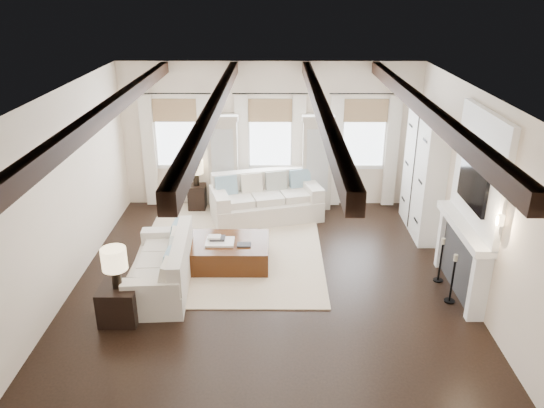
{
  "coord_description": "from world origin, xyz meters",
  "views": [
    {
      "loc": [
        0.11,
        -7.56,
        4.71
      ],
      "look_at": [
        0.06,
        0.93,
        1.15
      ],
      "focal_mm": 35.0,
      "sensor_mm": 36.0,
      "label": 1
    }
  ],
  "objects_px": {
    "sofa_left": "(164,268)",
    "ottoman": "(222,253)",
    "sofa_back": "(266,201)",
    "side_table_back": "(197,197)",
    "side_table_front": "(120,303)"
  },
  "relations": [
    {
      "from": "sofa_left",
      "to": "side_table_front",
      "type": "distance_m",
      "value": 1.05
    },
    {
      "from": "side_table_back",
      "to": "sofa_back",
      "type": "bearing_deg",
      "value": -16.43
    },
    {
      "from": "sofa_back",
      "to": "side_table_back",
      "type": "xyz_separation_m",
      "value": [
        -1.54,
        0.45,
        -0.11
      ]
    },
    {
      "from": "sofa_left",
      "to": "side_table_front",
      "type": "xyz_separation_m",
      "value": [
        -0.49,
        -0.93,
        -0.07
      ]
    },
    {
      "from": "side_table_back",
      "to": "sofa_left",
      "type": "bearing_deg",
      "value": -91.51
    },
    {
      "from": "sofa_left",
      "to": "side_table_back",
      "type": "relative_size",
      "value": 3.67
    },
    {
      "from": "sofa_left",
      "to": "ottoman",
      "type": "height_order",
      "value": "sofa_left"
    },
    {
      "from": "sofa_back",
      "to": "sofa_left",
      "type": "height_order",
      "value": "sofa_back"
    },
    {
      "from": "ottoman",
      "to": "side_table_front",
      "type": "relative_size",
      "value": 3.0
    },
    {
      "from": "sofa_back",
      "to": "side_table_front",
      "type": "xyz_separation_m",
      "value": [
        -2.11,
        -3.79,
        -0.11
      ]
    },
    {
      "from": "sofa_back",
      "to": "side_table_front",
      "type": "relative_size",
      "value": 4.41
    },
    {
      "from": "sofa_left",
      "to": "side_table_back",
      "type": "height_order",
      "value": "sofa_left"
    },
    {
      "from": "sofa_back",
      "to": "side_table_back",
      "type": "relative_size",
      "value": 4.36
    },
    {
      "from": "sofa_left",
      "to": "ottoman",
      "type": "distance_m",
      "value": 1.18
    },
    {
      "from": "sofa_back",
      "to": "side_table_front",
      "type": "bearing_deg",
      "value": -119.18
    }
  ]
}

